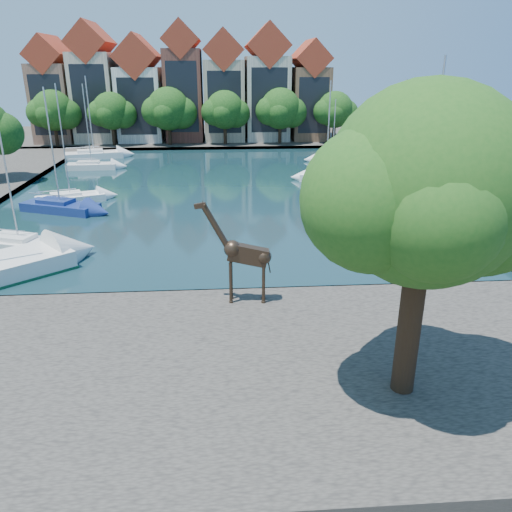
% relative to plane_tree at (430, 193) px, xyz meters
% --- Properties ---
extents(ground, '(160.00, 160.00, 0.00)m').
position_rel_plane_tree_xyz_m(ground, '(-7.62, 9.01, -7.67)').
color(ground, '#38332B').
rests_on(ground, ground).
extents(water_basin, '(38.00, 50.00, 0.08)m').
position_rel_plane_tree_xyz_m(water_basin, '(-7.62, 33.01, -7.63)').
color(water_basin, black).
rests_on(water_basin, ground).
extents(near_quay, '(50.00, 14.00, 0.50)m').
position_rel_plane_tree_xyz_m(near_quay, '(-7.62, 2.01, -7.42)').
color(near_quay, '#4A4740').
rests_on(near_quay, ground).
extents(far_quay, '(60.00, 16.00, 0.50)m').
position_rel_plane_tree_xyz_m(far_quay, '(-7.62, 65.01, -7.42)').
color(far_quay, '#4A4740').
rests_on(far_quay, ground).
extents(right_quay, '(14.00, 52.00, 0.50)m').
position_rel_plane_tree_xyz_m(right_quay, '(17.38, 33.01, -7.42)').
color(right_quay, '#4A4740').
rests_on(right_quay, ground).
extents(plane_tree, '(8.32, 6.40, 10.62)m').
position_rel_plane_tree_xyz_m(plane_tree, '(0.00, 0.00, 0.00)').
color(plane_tree, '#332114').
rests_on(plane_tree, near_quay).
extents(townhouse_west_end, '(5.44, 9.18, 14.93)m').
position_rel_plane_tree_xyz_m(townhouse_west_end, '(-30.62, 64.99, -0.31)').
color(townhouse_west_end, '#8B604B').
rests_on(townhouse_west_end, far_quay).
extents(townhouse_west_mid, '(5.94, 9.18, 16.79)m').
position_rel_plane_tree_xyz_m(townhouse_west_mid, '(-24.62, 64.99, 0.56)').
color(townhouse_west_mid, beige).
rests_on(townhouse_west_mid, far_quay).
extents(townhouse_west_inner, '(6.43, 9.18, 15.15)m').
position_rel_plane_tree_xyz_m(townhouse_west_inner, '(-18.12, 64.99, -0.32)').
color(townhouse_west_inner, white).
rests_on(townhouse_west_inner, far_quay).
extents(townhouse_center, '(5.44, 9.18, 16.93)m').
position_rel_plane_tree_xyz_m(townhouse_center, '(-11.62, 64.99, 0.69)').
color(townhouse_center, brown).
rests_on(townhouse_center, far_quay).
extents(townhouse_east_inner, '(5.94, 9.18, 15.79)m').
position_rel_plane_tree_xyz_m(townhouse_east_inner, '(-5.62, 64.99, 0.06)').
color(townhouse_east_inner, tan).
rests_on(townhouse_east_inner, far_quay).
extents(townhouse_east_mid, '(6.43, 9.18, 16.65)m').
position_rel_plane_tree_xyz_m(townhouse_east_mid, '(0.88, 64.99, 0.43)').
color(townhouse_east_mid, beige).
rests_on(townhouse_east_mid, far_quay).
extents(townhouse_east_end, '(5.44, 9.18, 14.43)m').
position_rel_plane_tree_xyz_m(townhouse_east_end, '(7.38, 64.99, -0.56)').
color(townhouse_east_end, brown).
rests_on(townhouse_east_end, far_quay).
extents(far_tree_far_west, '(7.28, 5.60, 7.68)m').
position_rel_plane_tree_xyz_m(far_tree_far_west, '(-29.51, 59.50, -2.49)').
color(far_tree_far_west, '#332114').
rests_on(far_tree_far_west, far_quay).
extents(far_tree_west, '(6.76, 5.20, 7.36)m').
position_rel_plane_tree_xyz_m(far_tree_west, '(-21.52, 59.50, -2.60)').
color(far_tree_west, '#332114').
rests_on(far_tree_west, far_quay).
extents(far_tree_mid_west, '(7.80, 6.00, 8.00)m').
position_rel_plane_tree_xyz_m(far_tree_mid_west, '(-13.51, 59.50, -2.38)').
color(far_tree_mid_west, '#332114').
rests_on(far_tree_mid_west, far_quay).
extents(far_tree_mid_east, '(7.02, 5.40, 7.52)m').
position_rel_plane_tree_xyz_m(far_tree_mid_east, '(-5.52, 59.50, -2.54)').
color(far_tree_mid_east, '#332114').
rests_on(far_tree_mid_east, far_quay).
extents(far_tree_east, '(7.54, 5.80, 7.84)m').
position_rel_plane_tree_xyz_m(far_tree_east, '(2.49, 59.50, -2.43)').
color(far_tree_east, '#332114').
rests_on(far_tree_east, far_quay).
extents(far_tree_far_east, '(6.76, 5.20, 7.36)m').
position_rel_plane_tree_xyz_m(far_tree_far_east, '(10.48, 59.50, -2.60)').
color(far_tree_far_east, '#332114').
rests_on(far_tree_far_east, far_quay).
extents(giraffe_statue, '(3.50, 0.71, 5.00)m').
position_rel_plane_tree_xyz_m(giraffe_statue, '(-5.50, 7.53, -4.71)').
color(giraffe_statue, '#312318').
rests_on(giraffe_statue, near_quay).
extents(sailboat_left_a, '(6.36, 3.95, 10.79)m').
position_rel_plane_tree_xyz_m(sailboat_left_a, '(-19.62, 16.93, -7.04)').
color(sailboat_left_a, silver).
rests_on(sailboat_left_a, water_basin).
extents(sailboat_left_b, '(6.74, 4.46, 9.74)m').
position_rel_plane_tree_xyz_m(sailboat_left_b, '(-19.62, 26.03, -7.05)').
color(sailboat_left_b, navy).
rests_on(sailboat_left_b, water_basin).
extents(sailboat_left_c, '(6.02, 3.98, 9.89)m').
position_rel_plane_tree_xyz_m(sailboat_left_c, '(-19.62, 29.02, -7.10)').
color(sailboat_left_c, white).
rests_on(sailboat_left_c, water_basin).
extents(sailboat_left_d, '(5.63, 2.23, 9.34)m').
position_rel_plane_tree_xyz_m(sailboat_left_d, '(-21.23, 43.93, -7.08)').
color(sailboat_left_d, silver).
rests_on(sailboat_left_d, water_basin).
extents(sailboat_left_e, '(7.52, 4.26, 10.01)m').
position_rel_plane_tree_xyz_m(sailboat_left_e, '(-22.62, 51.19, -7.00)').
color(sailboat_left_e, white).
rests_on(sailboat_left_e, water_basin).
extents(sailboat_right_a, '(7.80, 4.18, 11.85)m').
position_rel_plane_tree_xyz_m(sailboat_right_a, '(7.38, 17.04, -6.97)').
color(sailboat_right_a, white).
rests_on(sailboat_right_a, water_basin).
extents(sailboat_right_b, '(8.30, 4.05, 10.31)m').
position_rel_plane_tree_xyz_m(sailboat_right_b, '(7.38, 23.25, -7.05)').
color(sailboat_right_b, navy).
rests_on(sailboat_right_b, water_basin).
extents(sailboat_right_c, '(5.47, 3.44, 9.86)m').
position_rel_plane_tree_xyz_m(sailboat_right_c, '(4.38, 35.51, -7.00)').
color(sailboat_right_c, white).
rests_on(sailboat_right_c, water_basin).
extents(sailboat_right_d, '(5.20, 2.75, 7.50)m').
position_rel_plane_tree_xyz_m(sailboat_right_d, '(7.38, 46.22, -7.11)').
color(sailboat_right_d, silver).
rests_on(sailboat_right_d, water_basin).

